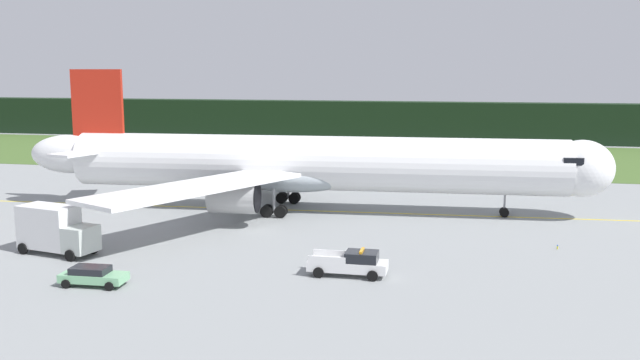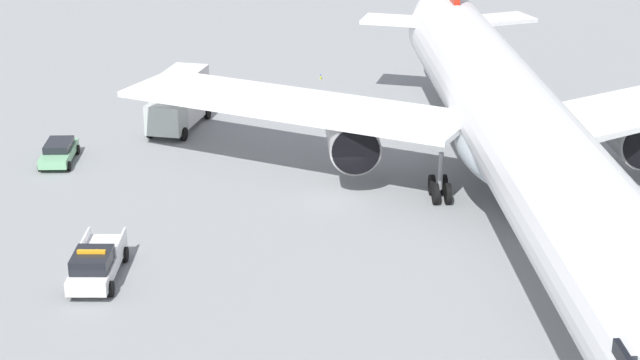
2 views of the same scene
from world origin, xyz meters
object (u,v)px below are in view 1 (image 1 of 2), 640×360
(airliner, at_px, (308,164))
(staff_car, at_px, (93,275))
(catering_truck, at_px, (55,229))
(ops_pickup_truck, at_px, (351,263))

(airliner, height_order, staff_car, airliner)
(catering_truck, relative_size, staff_car, 1.55)
(airliner, bearing_deg, catering_truck, -127.68)
(staff_car, bearing_deg, airliner, 72.28)
(catering_truck, bearing_deg, airliner, 52.32)
(ops_pickup_truck, bearing_deg, airliner, 110.54)
(airliner, xyz_separation_m, catering_truck, (-15.67, -20.29, -2.82))
(ops_pickup_truck, relative_size, staff_car, 1.25)
(ops_pickup_truck, xyz_separation_m, catering_truck, (-23.62, 0.94, 1.06))
(catering_truck, xyz_separation_m, staff_car, (7.04, -6.70, -1.26))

